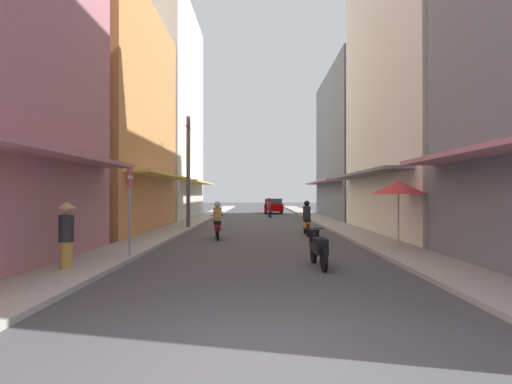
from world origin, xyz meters
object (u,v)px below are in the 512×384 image
object	(u,v)px
motorbike_red	(217,222)
utility_pole	(188,171)
pedestrian_midway	(66,233)
parked_car	(273,206)
motorbike_orange	(306,220)
motorbike_black	(318,247)
street_sign_no_entry	(130,200)
vendor_umbrella	(398,188)
motorbike_maroon	(270,209)

from	to	relation	value
motorbike_red	utility_pole	distance (m)	5.46
pedestrian_midway	motorbike_red	bearing A→B (deg)	68.71
parked_car	pedestrian_midway	bearing A→B (deg)	-101.63
pedestrian_midway	parked_car	bearing A→B (deg)	78.37
parked_car	utility_pole	bearing A→B (deg)	-106.71
parked_car	utility_pole	world-z (taller)	utility_pole
motorbike_orange	pedestrian_midway	world-z (taller)	pedestrian_midway
parked_car	pedestrian_midway	world-z (taller)	pedestrian_midway
motorbike_red	motorbike_black	xyz separation A→B (m)	(3.26, -6.30, -0.20)
motorbike_red	utility_pole	xyz separation A→B (m)	(-2.02, 4.48, 2.38)
motorbike_orange	street_sign_no_entry	bearing A→B (deg)	-130.59
pedestrian_midway	vendor_umbrella	distance (m)	10.13
parked_car	motorbike_red	bearing A→B (deg)	-98.25
vendor_umbrella	street_sign_no_entry	world-z (taller)	street_sign_no_entry
motorbike_red	motorbike_maroon	xyz separation A→B (m)	(2.61, 15.22, 0.00)
motorbike_orange	utility_pole	xyz separation A→B (m)	(-5.93, 3.01, 2.38)
motorbike_maroon	motorbike_red	bearing A→B (deg)	-99.72
motorbike_red	parked_car	world-z (taller)	motorbike_red
parked_car	motorbike_maroon	bearing A→B (deg)	-94.75
motorbike_maroon	parked_car	xyz separation A→B (m)	(0.54, 6.48, 0.04)
motorbike_black	parked_car	bearing A→B (deg)	90.24
motorbike_red	motorbike_orange	distance (m)	4.17
utility_pole	street_sign_no_entry	bearing A→B (deg)	-89.42
street_sign_no_entry	utility_pole	bearing A→B (deg)	90.58
motorbike_orange	parked_car	distance (m)	20.24
pedestrian_midway	street_sign_no_entry	size ratio (longest dim) A/B	0.64
motorbike_orange	motorbike_maroon	size ratio (longest dim) A/B	1.00
motorbike_maroon	motorbike_orange	bearing A→B (deg)	-84.60
pedestrian_midway	vendor_umbrella	bearing A→B (deg)	23.45
motorbike_maroon	vendor_umbrella	distance (m)	18.85
utility_pole	motorbike_maroon	bearing A→B (deg)	66.68
utility_pole	motorbike_orange	bearing A→B (deg)	-26.91
motorbike_black	motorbike_orange	size ratio (longest dim) A/B	1.00
motorbike_maroon	pedestrian_midway	distance (m)	23.06
motorbike_red	vendor_umbrella	distance (m)	7.31
motorbike_black	utility_pole	world-z (taller)	utility_pole
vendor_umbrella	parked_car	bearing A→B (deg)	97.52
motorbike_orange	street_sign_no_entry	world-z (taller)	street_sign_no_entry
motorbike_black	motorbike_orange	xyz separation A→B (m)	(0.64, 7.78, 0.20)
motorbike_black	motorbike_maroon	bearing A→B (deg)	91.74
motorbike_orange	motorbike_maroon	bearing A→B (deg)	95.40
pedestrian_midway	utility_pole	size ratio (longest dim) A/B	0.28
vendor_umbrella	motorbike_red	bearing A→B (deg)	153.62
parked_car	utility_pole	size ratio (longest dim) A/B	0.68
motorbike_maroon	street_sign_no_entry	bearing A→B (deg)	-102.43
motorbike_red	vendor_umbrella	world-z (taller)	vendor_umbrella
motorbike_red	street_sign_no_entry	world-z (taller)	street_sign_no_entry
utility_pole	motorbike_black	bearing A→B (deg)	-63.90
street_sign_no_entry	motorbike_orange	bearing A→B (deg)	49.41
motorbike_maroon	utility_pole	xyz separation A→B (m)	(-4.63, -10.73, 2.38)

